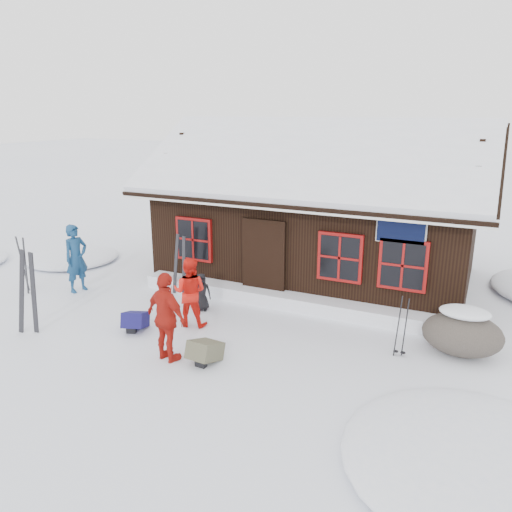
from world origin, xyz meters
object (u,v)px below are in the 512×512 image
at_px(skier_teal, 76,258).
at_px(skier_crouched, 202,292).
at_px(ski_pair_left, 28,294).
at_px(ski_poles, 401,328).
at_px(backpack_blue, 136,323).
at_px(skier_orange_left, 190,292).
at_px(backpack_olive, 205,355).
at_px(skier_orange_right, 167,318).
at_px(boulder, 462,333).

xyz_separation_m(skier_teal, skier_crouched, (3.61, 0.24, -0.44)).
distance_m(skier_teal, ski_pair_left, 2.60).
bearing_deg(ski_poles, backpack_blue, -167.12).
distance_m(skier_orange_left, backpack_olive, 1.91).
height_order(skier_orange_left, skier_orange_right, skier_orange_right).
bearing_deg(ski_poles, ski_pair_left, -162.61).
bearing_deg(ski_pair_left, skier_teal, 106.50).
bearing_deg(ski_pair_left, skier_orange_right, -2.02).
relative_size(skier_orange_right, backpack_olive, 2.79).
distance_m(boulder, backpack_blue, 6.67).
bearing_deg(boulder, skier_crouched, -177.85).
relative_size(boulder, ski_poles, 1.20).
bearing_deg(ski_pair_left, backpack_blue, 22.59).
distance_m(skier_orange_left, ski_pair_left, 3.36).
relative_size(backpack_blue, backpack_olive, 0.96).
height_order(skier_teal, skier_orange_right, skier_teal).
height_order(skier_teal, backpack_blue, skier_teal).
height_order(skier_crouched, boulder, skier_crouched).
height_order(skier_teal, skier_crouched, skier_teal).
height_order(skier_crouched, backpack_olive, skier_crouched).
bearing_deg(boulder, backpack_blue, -164.24).
relative_size(skier_crouched, ski_pair_left, 0.48).
distance_m(skier_crouched, ski_poles, 4.68).
bearing_deg(ski_pair_left, backpack_olive, 0.03).
bearing_deg(skier_orange_left, ski_pair_left, 19.18).
bearing_deg(boulder, backpack_olive, -150.68).
height_order(skier_crouched, backpack_blue, skier_crouched).
distance_m(skier_orange_right, boulder, 5.66).
relative_size(boulder, backpack_blue, 2.50).
bearing_deg(skier_teal, backpack_olive, -100.65).
distance_m(backpack_blue, backpack_olive, 2.19).
bearing_deg(skier_orange_right, ski_pair_left, 19.76).
height_order(skier_orange_left, skier_crouched, skier_orange_left).
bearing_deg(skier_orange_right, skier_teal, -10.95).
height_order(skier_orange_left, backpack_blue, skier_orange_left).
height_order(skier_teal, backpack_olive, skier_teal).
xyz_separation_m(backpack_blue, backpack_olive, (2.10, -0.61, 0.01)).
height_order(backpack_blue, backpack_olive, backpack_olive).
distance_m(skier_teal, backpack_olive, 5.44).
relative_size(ski_poles, backpack_blue, 2.09).
xyz_separation_m(skier_orange_left, backpack_olive, (1.19, -1.37, -0.60)).
distance_m(ski_pair_left, backpack_blue, 2.30).
xyz_separation_m(boulder, ski_pair_left, (-8.33, -2.86, 0.45)).
bearing_deg(skier_crouched, skier_teal, 158.33).
bearing_deg(ski_pair_left, skier_orange_left, 26.41).
relative_size(ski_pair_left, backpack_olive, 3.02).
height_order(boulder, backpack_blue, boulder).
relative_size(skier_teal, backpack_blue, 2.97).
bearing_deg(ski_poles, backpack_olive, -150.55).
distance_m(ski_pair_left, backpack_olive, 4.10).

